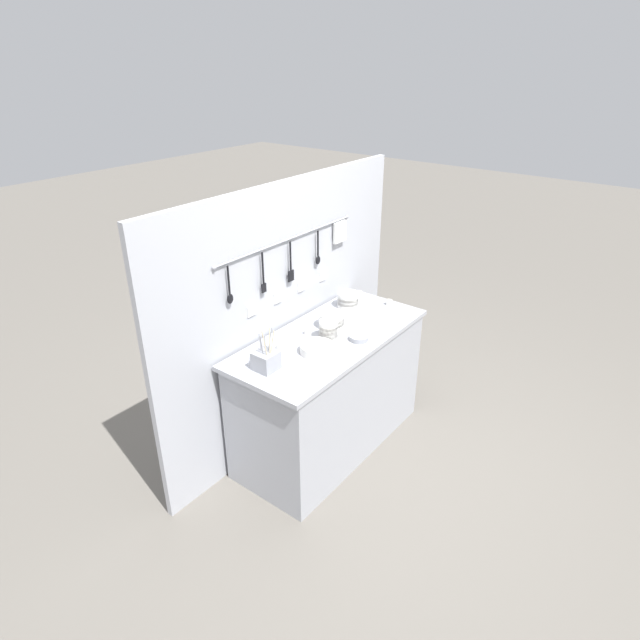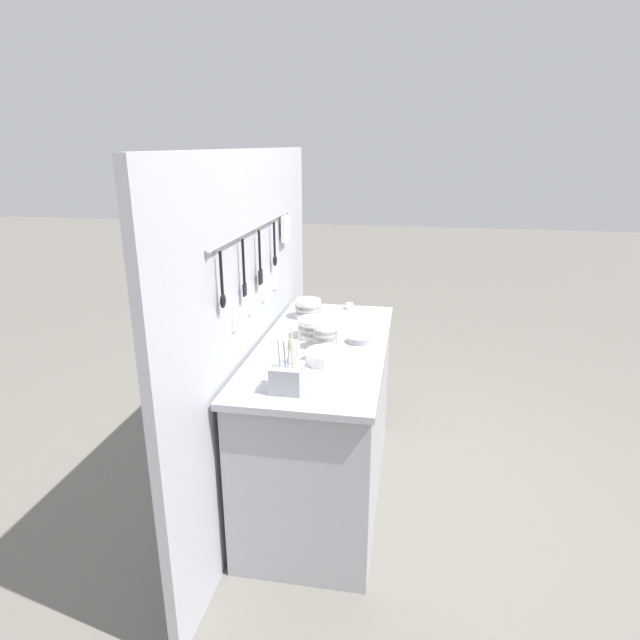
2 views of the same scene
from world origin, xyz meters
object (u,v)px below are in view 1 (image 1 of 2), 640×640
Objects in this scene: bowl_stack_tall_left at (332,320)px; cup_beside_plates at (341,316)px; cup_front_left at (359,294)px; cup_by_caddy at (389,302)px; cutlery_caddy at (266,360)px; cup_back_right at (274,353)px; bowl_stack_back_corner at (328,330)px; steel_mixing_bowl at (359,338)px; cup_centre at (308,332)px; bowl_stack_short_front at (348,300)px; cup_back_left at (280,347)px; plate_stack at (316,348)px.

cup_beside_plates is (0.13, 0.02, -0.03)m from bowl_stack_tall_left.
cup_beside_plates and cup_front_left have the same top height.
cup_by_caddy and cup_front_left have the same top height.
cutlery_caddy reaches higher than cup_back_right.
bowl_stack_back_corner is 0.20m from steel_mixing_bowl.
cup_centre is (-0.17, 0.06, -0.03)m from bowl_stack_tall_left.
bowl_stack_short_front reaches higher than cup_front_left.
cup_back_right and cup_centre have the same top height.
cup_beside_plates is at bearing 56.65° from steel_mixing_bowl.
cutlery_caddy is (-0.60, 0.23, 0.04)m from steel_mixing_bowl.
cup_beside_plates is (0.64, -0.03, 0.00)m from cup_back_right.
cup_centre is 0.26m from cup_back_left.
bowl_stack_short_front reaches higher than cup_by_caddy.
cup_back_left is (-0.75, -0.02, -0.03)m from bowl_stack_short_front.
bowl_stack_tall_left reaches higher than cup_by_caddy.
cup_by_caddy is 0.41m from cup_beside_plates.
bowl_stack_short_front is (0.32, 0.09, 0.00)m from bowl_stack_tall_left.
cup_beside_plates is (0.56, -0.05, 0.00)m from cup_back_left.
cup_by_caddy and cup_back_left have the same top height.
cup_front_left is (1.03, 0.08, 0.00)m from cup_back_right.
cutlery_caddy is 5.79× the size of cup_back_left.
steel_mixing_bowl is 0.33m from cup_centre.
cup_centre is 1.00× the size of cup_front_left.
steel_mixing_bowl is at bearing -54.53° from bowl_stack_back_corner.
cup_front_left is at bearing 33.74° from steel_mixing_bowl.
cutlery_caddy is at bearing -158.35° from cup_back_left.
cup_front_left is at bearing 7.22° from cutlery_caddy.
plate_stack is 1.68× the size of steel_mixing_bowl.
bowl_stack_back_corner is 0.15m from cup_centre.
bowl_stack_short_front is 0.21m from cup_front_left.
cup_back_right is at bearing 174.11° from bowl_stack_tall_left.
bowl_stack_tall_left is 3.52× the size of cup_centre.
cup_back_left is at bearing 170.52° from bowl_stack_tall_left.
bowl_stack_tall_left is at bearing -163.56° from bowl_stack_short_front.
steel_mixing_bowl is at bearing -38.37° from cup_back_left.
bowl_stack_short_front is 0.30m from cup_by_caddy.
cup_front_left is at bearing 14.55° from bowl_stack_tall_left.
steel_mixing_bowl is (0.28, -0.12, -0.01)m from plate_stack.
cutlery_caddy is 5.79× the size of cup_front_left.
cutlery_caddy is at bearing 171.64° from bowl_stack_back_corner.
bowl_stack_back_corner is at bearing 125.47° from steel_mixing_bowl.
bowl_stack_back_corner is at bearing -80.67° from cup_centre.
plate_stack is (-0.64, -0.22, -0.03)m from bowl_stack_short_front.
steel_mixing_bowl is 2.58× the size of cup_back_right.
cup_centre and cup_front_left have the same top height.
cutlery_caddy is 5.79× the size of cup_back_right.
bowl_stack_tall_left is 1.36× the size of steel_mixing_bowl.
cup_by_caddy is (0.20, -0.21, -0.03)m from bowl_stack_short_front.
plate_stack is at bearing 157.67° from steel_mixing_bowl.
cup_by_caddy is 0.97m from cup_back_left.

